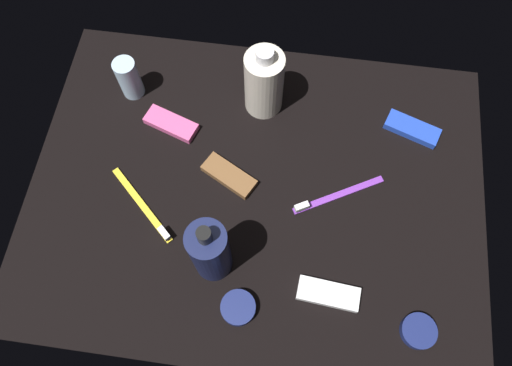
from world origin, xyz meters
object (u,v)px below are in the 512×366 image
object	(u,v)px
snack_bar_blue	(412,129)
bodywash_bottle	(264,82)
snack_bar_pink	(171,124)
cream_tin_right	(418,331)
toothbrush_purple	(333,196)
snack_bar_brown	(229,175)
cream_tin_left	(240,308)
snack_bar_white	(328,294)
lotion_bottle	(210,251)
deodorant_stick	(129,78)
toothbrush_yellow	(145,208)

from	to	relation	value
snack_bar_blue	bodywash_bottle	bearing A→B (deg)	15.25
snack_bar_pink	cream_tin_right	size ratio (longest dim) A/B	1.79
bodywash_bottle	toothbrush_purple	xyz separation A→B (cm)	(-15.29, 18.31, -6.65)
snack_bar_pink	snack_bar_brown	bearing A→B (deg)	163.24
snack_bar_pink	cream_tin_left	distance (cm)	37.77
toothbrush_purple	snack_bar_brown	distance (cm)	19.61
snack_bar_white	snack_bar_pink	world-z (taller)	same
lotion_bottle	snack_bar_brown	world-z (taller)	lotion_bottle
cream_tin_right	snack_bar_brown	bearing A→B (deg)	-33.52
cream_tin_left	cream_tin_right	size ratio (longest dim) A/B	1.01
bodywash_bottle	lotion_bottle	bearing A→B (deg)	82.61
bodywash_bottle	deodorant_stick	xyz separation A→B (cm)	(26.38, 0.69, -2.77)
snack_bar_brown	cream_tin_right	xyz separation A→B (cm)	(-35.04, 23.21, 0.07)
deodorant_stick	bodywash_bottle	bearing A→B (deg)	-178.50
toothbrush_purple	snack_bar_blue	bearing A→B (deg)	-131.35
toothbrush_purple	snack_bar_pink	distance (cm)	34.27
snack_bar_blue	cream_tin_left	xyz separation A→B (cm)	(28.16, 38.19, 0.24)
lotion_bottle	cream_tin_right	size ratio (longest dim) A/B	3.16
toothbrush_yellow	snack_bar_brown	size ratio (longest dim) A/B	1.34
deodorant_stick	snack_bar_brown	xyz separation A→B (cm)	(-22.12, 16.16, -3.74)
snack_bar_brown	cream_tin_left	xyz separation A→B (cm)	(-5.56, 23.55, 0.24)
lotion_bottle	snack_bar_white	world-z (taller)	lotion_bottle
bodywash_bottle	toothbrush_yellow	xyz separation A→B (cm)	(18.39, 25.28, -6.65)
lotion_bottle	cream_tin_right	distance (cm)	36.44
cream_tin_left	snack_bar_pink	bearing A→B (deg)	-60.63
snack_bar_blue	cream_tin_left	world-z (taller)	cream_tin_left
snack_bar_blue	snack_bar_white	xyz separation A→B (cm)	(13.73, 33.83, 0.00)
bodywash_bottle	snack_bar_pink	size ratio (longest dim) A/B	1.56
toothbrush_purple	deodorant_stick	bearing A→B (deg)	-22.92
snack_bar_brown	bodywash_bottle	bearing A→B (deg)	-76.09
deodorant_stick	snack_bar_brown	size ratio (longest dim) A/B	0.86
snack_bar_blue	snack_bar_brown	world-z (taller)	same
cream_tin_right	snack_bar_pink	bearing A→B (deg)	-34.16
bodywash_bottle	snack_bar_blue	bearing A→B (deg)	175.69
snack_bar_white	cream_tin_left	bearing A→B (deg)	21.67
bodywash_bottle	toothbrush_yellow	bearing A→B (deg)	53.97
cream_tin_right	snack_bar_blue	bearing A→B (deg)	-88.01
lotion_bottle	cream_tin_right	xyz separation A→B (cm)	(-35.09, 6.78, -7.13)
deodorant_stick	snack_bar_brown	distance (cm)	27.65
toothbrush_purple	snack_bar_blue	xyz separation A→B (cm)	(-14.17, -16.10, 0.14)
toothbrush_purple	cream_tin_right	bearing A→B (deg)	125.45
snack_bar_blue	snack_bar_white	bearing A→B (deg)	87.45
bodywash_bottle	toothbrush_yellow	size ratio (longest dim) A/B	1.16
snack_bar_brown	cream_tin_left	size ratio (longest dim) A/B	1.77
lotion_bottle	deodorant_stick	distance (cm)	39.51
deodorant_stick	cream_tin_left	distance (cm)	48.54
toothbrush_yellow	snack_bar_pink	xyz separation A→B (cm)	(-1.16, -17.79, 0.14)
toothbrush_yellow	deodorant_stick	bearing A→B (deg)	-72.00
snack_bar_white	cream_tin_right	xyz separation A→B (cm)	(-15.05, 4.01, 0.07)
snack_bar_white	snack_bar_pink	xyz separation A→B (cm)	(32.95, -28.55, 0.00)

